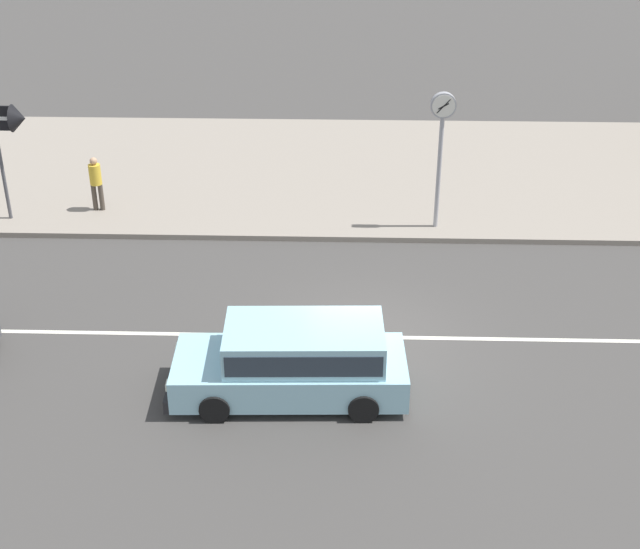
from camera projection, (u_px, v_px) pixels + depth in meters
ground_plane at (366, 337)px, 19.96m from camera, size 160.00×160.00×0.00m
lane_centre_stripe at (366, 337)px, 19.96m from camera, size 50.40×0.14×0.01m
kerb_strip at (362, 172)px, 28.58m from camera, size 68.00×10.00×0.15m
minivan_pale_blue_0 at (296, 358)px, 17.68m from camera, size 4.80×2.11×1.56m
street_clock at (442, 128)px, 23.44m from camera, size 0.67×0.22×3.81m
arrow_signboard at (13, 124)px, 23.89m from camera, size 1.43×0.75×3.33m
pedestrian_mid_kerb at (96, 180)px, 25.34m from camera, size 0.34×0.34×1.60m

